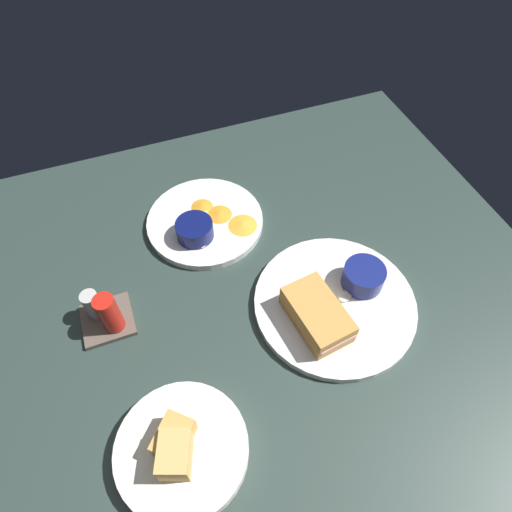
{
  "coord_description": "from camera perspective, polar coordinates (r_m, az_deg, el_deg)",
  "views": [
    {
      "loc": [
        -36.08,
        16.81,
        71.43
      ],
      "look_at": [
        11.39,
        -1.02,
        3.0
      ],
      "focal_mm": 30.95,
      "sensor_mm": 36.0,
      "label": 1
    }
  ],
  "objects": [
    {
      "name": "spoon_by_dark_ramekin",
      "position": [
        0.82,
        10.87,
        -5.61
      ],
      "size": [
        4.99,
        9.72,
        0.8
      ],
      "color": "silver",
      "rests_on": "plate_sandwich_main"
    },
    {
      "name": "plate_chips_companion",
      "position": [
        0.94,
        -6.59,
        4.45
      ],
      "size": [
        24.42,
        24.42,
        1.6
      ],
      "primitive_type": "cylinder",
      "color": "silver",
      "rests_on": "ground_plane"
    },
    {
      "name": "ramekin_light_gravy",
      "position": [
        0.89,
        -7.95,
        3.43
      ],
      "size": [
        7.53,
        7.53,
        3.69
      ],
      "color": "#0C144C",
      "rests_on": "plate_chips_companion"
    },
    {
      "name": "ground_plane",
      "position": [
        0.83,
        2.13,
        -7.98
      ],
      "size": [
        110.0,
        110.0,
        3.0
      ],
      "primitive_type": "cube",
      "color": "#283833"
    },
    {
      "name": "condiment_caddy",
      "position": [
        0.82,
        -18.92,
        -7.07
      ],
      "size": [
        9.0,
        9.0,
        9.5
      ],
      "color": "brown",
      "rests_on": "ground_plane"
    },
    {
      "name": "ramekin_dark_sauce",
      "position": [
        0.84,
        13.72,
        -2.54
      ],
      "size": [
        7.72,
        7.72,
        4.27
      ],
      "color": "navy",
      "rests_on": "plate_sandwich_main"
    },
    {
      "name": "bread_basket_rear",
      "position": [
        0.72,
        -9.67,
        -23.42
      ],
      "size": [
        19.88,
        19.88,
        8.0
      ],
      "color": "silver",
      "rests_on": "ground_plane"
    },
    {
      "name": "plate_sandwich_main",
      "position": [
        0.83,
        10.11,
        -6.07
      ],
      "size": [
        29.73,
        29.73,
        1.6
      ],
      "primitive_type": "cylinder",
      "color": "silver",
      "rests_on": "ground_plane"
    },
    {
      "name": "plantain_chip_scatter",
      "position": [
        0.93,
        -4.1,
        5.16
      ],
      "size": [
        14.0,
        12.44,
        0.6
      ],
      "color": "orange",
      "rests_on": "plate_chips_companion"
    },
    {
      "name": "spoon_by_gravy_ramekin",
      "position": [
        0.9,
        -6.9,
        2.48
      ],
      "size": [
        9.73,
        4.93,
        0.8
      ],
      "color": "silver",
      "rests_on": "plate_chips_companion"
    },
    {
      "name": "sandwich_half_near",
      "position": [
        0.78,
        7.9,
        -7.51
      ],
      "size": [
        14.06,
        9.24,
        4.8
      ],
      "color": "#C68C42",
      "rests_on": "plate_sandwich_main"
    }
  ]
}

